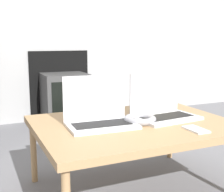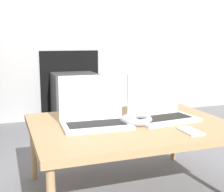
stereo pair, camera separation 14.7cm
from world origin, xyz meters
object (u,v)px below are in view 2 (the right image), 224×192
(phone, at_px, (190,131))
(laptop_left, at_px, (94,114))
(laptop_right, at_px, (160,108))
(tv, at_px, (75,98))
(headphones, at_px, (136,120))

(phone, bearing_deg, laptop_left, 144.34)
(laptop_left, height_order, laptop_right, same)
(laptop_right, relative_size, tv, 0.72)
(tv, bearing_deg, laptop_right, -84.50)
(headphones, bearing_deg, tv, 89.31)
(laptop_right, height_order, tv, laptop_right)
(headphones, bearing_deg, laptop_left, 168.32)
(phone, bearing_deg, laptop_right, 92.58)
(headphones, relative_size, tv, 0.34)
(headphones, relative_size, phone, 1.29)
(laptop_left, height_order, headphones, laptop_left)
(laptop_left, bearing_deg, tv, 83.94)
(laptop_left, distance_m, phone, 0.49)
(laptop_right, height_order, headphones, laptop_right)
(headphones, xyz_separation_m, tv, (0.02, 1.58, -0.16))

